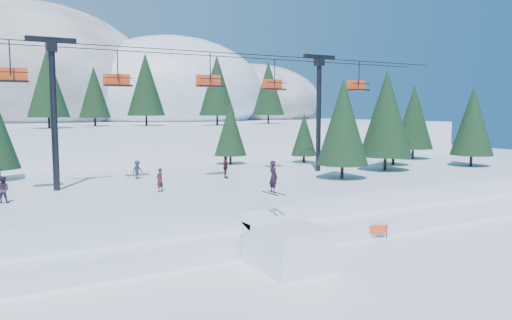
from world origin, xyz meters
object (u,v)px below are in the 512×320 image
banner_far (384,220)px  jump_kicker (286,244)px  chairlift (193,92)px  banner_near (365,230)px

banner_far → jump_kicker: bearing=-160.1°
chairlift → jump_kicker: bearing=-94.6°
jump_kicker → banner_near: 7.67m
jump_kicker → banner_near: size_ratio=2.03×
banner_near → banner_far: (2.99, 1.43, 0.00)m
chairlift → banner_far: 17.06m
banner_far → banner_near: bearing=-154.5°
jump_kicker → banner_near: jump_kicker is taller
chairlift → banner_near: 16.76m
chairlift → banner_far: bearing=-51.8°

